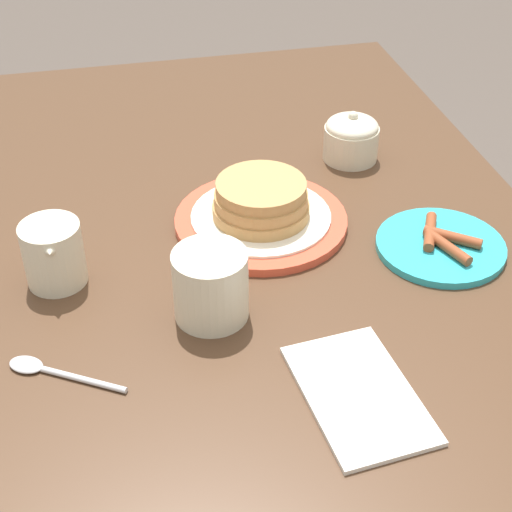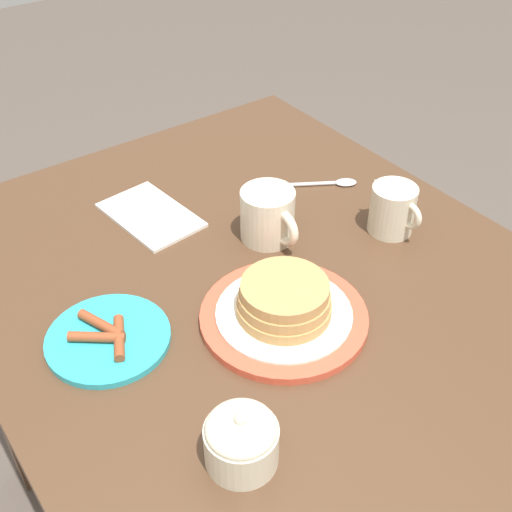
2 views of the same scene
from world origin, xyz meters
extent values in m
cube|color=#4C3321|center=(0.00, 0.00, 0.74)|extent=(1.18, 0.81, 0.03)
cube|color=#4C3321|center=(-0.53, 0.35, 0.36)|extent=(0.07, 0.07, 0.72)
cylinder|color=#DB5138|center=(0.00, -0.03, 0.76)|extent=(0.24, 0.24, 0.01)
cylinder|color=white|center=(0.00, -0.03, 0.76)|extent=(0.19, 0.19, 0.00)
cylinder|color=tan|center=(0.00, -0.03, 0.77)|extent=(0.13, 0.13, 0.02)
cylinder|color=tan|center=(0.00, -0.03, 0.79)|extent=(0.13, 0.13, 0.02)
cylinder|color=tan|center=(0.00, -0.03, 0.81)|extent=(0.12, 0.12, 0.02)
cylinder|color=#2DADBC|center=(-0.11, -0.24, 0.76)|extent=(0.17, 0.17, 0.01)
cylinder|color=brown|center=(-0.13, -0.24, 0.77)|extent=(0.08, 0.04, 0.01)
cylinder|color=brown|center=(-0.09, -0.23, 0.77)|extent=(0.07, 0.05, 0.01)
cylinder|color=brown|center=(-0.11, -0.26, 0.77)|extent=(0.06, 0.07, 0.01)
cylinder|color=beige|center=(-0.17, 0.07, 0.79)|extent=(0.09, 0.09, 0.09)
torus|color=beige|center=(-0.13, 0.07, 0.79)|extent=(0.06, 0.01, 0.06)
cylinder|color=brown|center=(-0.17, 0.07, 0.83)|extent=(0.08, 0.08, 0.00)
cylinder|color=beige|center=(-0.06, 0.25, 0.79)|extent=(0.07, 0.07, 0.08)
cone|color=beige|center=(-0.10, 0.25, 0.82)|extent=(0.04, 0.03, 0.04)
torus|color=beige|center=(-0.03, 0.25, 0.80)|extent=(0.05, 0.01, 0.05)
cylinder|color=beige|center=(0.15, -0.20, 0.78)|extent=(0.08, 0.08, 0.05)
ellipsoid|color=beige|center=(0.15, -0.20, 0.81)|extent=(0.08, 0.08, 0.03)
sphere|color=beige|center=(0.15, -0.20, 0.82)|extent=(0.02, 0.02, 0.02)
cube|color=silver|center=(-0.33, -0.05, 0.75)|extent=(0.19, 0.13, 0.01)
cylinder|color=silver|center=(-0.25, 0.22, 0.75)|extent=(0.06, 0.09, 0.01)
ellipsoid|color=silver|center=(-0.21, 0.28, 0.75)|extent=(0.04, 0.05, 0.01)
camera|label=1|loc=(-0.86, 0.17, 1.36)|focal=55.00mm
camera|label=2|loc=(0.50, -0.44, 1.38)|focal=45.00mm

